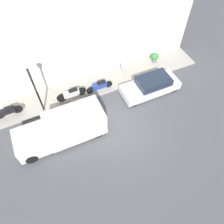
{
  "coord_description": "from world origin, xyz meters",
  "views": [
    {
      "loc": [
        -6.59,
        3.64,
        12.15
      ],
      "look_at": [
        1.13,
        0.15,
        0.6
      ],
      "focal_mm": 35.0,
      "sensor_mm": 36.0,
      "label": 1
    }
  ],
  "objects_px": {
    "delivery_van": "(62,129)",
    "motorcycle_blue": "(100,86)",
    "streetlamp": "(32,82)",
    "cafe_chair": "(123,67)",
    "scooter_silver": "(71,93)",
    "motorcycle_black": "(8,111)",
    "parked_car": "(151,85)",
    "potted_plant": "(155,57)"
  },
  "relations": [
    {
      "from": "delivery_van",
      "to": "motorcycle_blue",
      "type": "bearing_deg",
      "value": -52.45
    },
    {
      "from": "streetlamp",
      "to": "cafe_chair",
      "type": "distance_m",
      "value": 7.04
    },
    {
      "from": "delivery_van",
      "to": "motorcycle_blue",
      "type": "relative_size",
      "value": 2.66
    },
    {
      "from": "scooter_silver",
      "to": "motorcycle_black",
      "type": "bearing_deg",
      "value": 86.63
    },
    {
      "from": "parked_car",
      "to": "streetlamp",
      "type": "relative_size",
      "value": 1.03
    },
    {
      "from": "parked_car",
      "to": "potted_plant",
      "type": "distance_m",
      "value": 3.2
    },
    {
      "from": "cafe_chair",
      "to": "motorcycle_blue",
      "type": "bearing_deg",
      "value": 111.81
    },
    {
      "from": "motorcycle_black",
      "to": "scooter_silver",
      "type": "xyz_separation_m",
      "value": [
        -0.25,
        -4.32,
        0.02
      ]
    },
    {
      "from": "motorcycle_black",
      "to": "potted_plant",
      "type": "xyz_separation_m",
      "value": [
        0.68,
        -11.66,
        0.04
      ]
    },
    {
      "from": "motorcycle_black",
      "to": "scooter_silver",
      "type": "height_order",
      "value": "scooter_silver"
    },
    {
      "from": "streetlamp",
      "to": "cafe_chair",
      "type": "xyz_separation_m",
      "value": [
        1.06,
        -6.6,
        -2.18
      ]
    },
    {
      "from": "parked_car",
      "to": "streetlamp",
      "type": "distance_m",
      "value": 8.06
    },
    {
      "from": "scooter_silver",
      "to": "motorcycle_blue",
      "type": "bearing_deg",
      "value": -93.37
    },
    {
      "from": "streetlamp",
      "to": "potted_plant",
      "type": "relative_size",
      "value": 5.0
    },
    {
      "from": "parked_car",
      "to": "cafe_chair",
      "type": "bearing_deg",
      "value": 21.67
    },
    {
      "from": "scooter_silver",
      "to": "streetlamp",
      "type": "bearing_deg",
      "value": 96.17
    },
    {
      "from": "parked_car",
      "to": "motorcycle_black",
      "type": "bearing_deg",
      "value": 78.92
    },
    {
      "from": "motorcycle_blue",
      "to": "streetlamp",
      "type": "bearing_deg",
      "value": 91.46
    },
    {
      "from": "potted_plant",
      "to": "motorcycle_blue",
      "type": "bearing_deg",
      "value": 101.33
    },
    {
      "from": "motorcycle_blue",
      "to": "streetlamp",
      "type": "height_order",
      "value": "streetlamp"
    },
    {
      "from": "potted_plant",
      "to": "delivery_van",
      "type": "bearing_deg",
      "value": 113.21
    },
    {
      "from": "parked_car",
      "to": "cafe_chair",
      "type": "xyz_separation_m",
      "value": [
        2.49,
        0.99,
        0.09
      ]
    },
    {
      "from": "delivery_van",
      "to": "potted_plant",
      "type": "height_order",
      "value": "delivery_van"
    },
    {
      "from": "motorcycle_black",
      "to": "potted_plant",
      "type": "relative_size",
      "value": 2.22
    },
    {
      "from": "scooter_silver",
      "to": "streetlamp",
      "type": "height_order",
      "value": "streetlamp"
    },
    {
      "from": "delivery_van",
      "to": "cafe_chair",
      "type": "bearing_deg",
      "value": -58.21
    },
    {
      "from": "scooter_silver",
      "to": "motorcycle_blue",
      "type": "height_order",
      "value": "motorcycle_blue"
    },
    {
      "from": "parked_car",
      "to": "potted_plant",
      "type": "relative_size",
      "value": 5.14
    },
    {
      "from": "streetlamp",
      "to": "potted_plant",
      "type": "xyz_separation_m",
      "value": [
        1.16,
        -9.47,
        -2.29
      ]
    },
    {
      "from": "parked_car",
      "to": "delivery_van",
      "type": "height_order",
      "value": "delivery_van"
    },
    {
      "from": "potted_plant",
      "to": "cafe_chair",
      "type": "xyz_separation_m",
      "value": [
        -0.1,
        2.87,
        0.11
      ]
    },
    {
      "from": "delivery_van",
      "to": "motorcycle_blue",
      "type": "distance_m",
      "value": 4.47
    },
    {
      "from": "delivery_van",
      "to": "scooter_silver",
      "type": "xyz_separation_m",
      "value": [
        2.84,
        -1.45,
        -0.41
      ]
    },
    {
      "from": "streetlamp",
      "to": "potted_plant",
      "type": "bearing_deg",
      "value": -83.01
    },
    {
      "from": "motorcycle_black",
      "to": "scooter_silver",
      "type": "bearing_deg",
      "value": -93.37
    },
    {
      "from": "motorcycle_black",
      "to": "streetlamp",
      "type": "relative_size",
      "value": 0.44
    },
    {
      "from": "streetlamp",
      "to": "delivery_van",
      "type": "bearing_deg",
      "value": -165.34
    },
    {
      "from": "parked_car",
      "to": "scooter_silver",
      "type": "bearing_deg",
      "value": 73.09
    },
    {
      "from": "parked_car",
      "to": "delivery_van",
      "type": "relative_size",
      "value": 0.79
    },
    {
      "from": "parked_car",
      "to": "motorcycle_black",
      "type": "relative_size",
      "value": 2.32
    },
    {
      "from": "streetlamp",
      "to": "motorcycle_black",
      "type": "bearing_deg",
      "value": 77.53
    },
    {
      "from": "scooter_silver",
      "to": "cafe_chair",
      "type": "height_order",
      "value": "cafe_chair"
    }
  ]
}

